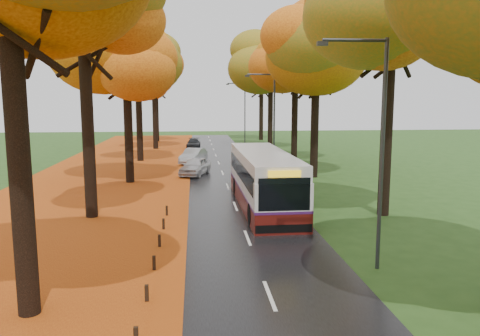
{
  "coord_description": "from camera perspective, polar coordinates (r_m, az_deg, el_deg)",
  "views": [
    {
      "loc": [
        -2.21,
        -7.41,
        5.99
      ],
      "look_at": [
        0.0,
        15.33,
        2.6
      ],
      "focal_mm": 35.0,
      "sensor_mm": 36.0,
      "label": 1
    }
  ],
  "objects": [
    {
      "name": "trees_left",
      "position": [
        35.01,
        -14.12,
        14.01
      ],
      "size": [
        9.2,
        74.0,
        13.88
      ],
      "color": "black",
      "rests_on": "ground"
    },
    {
      "name": "streetlamp_near",
      "position": [
        16.64,
        16.22,
        3.71
      ],
      "size": [
        2.45,
        0.18,
        8.0
      ],
      "color": "#333538",
      "rests_on": "ground"
    },
    {
      "name": "car_silver",
      "position": [
        43.51,
        -5.7,
        1.47
      ],
      "size": [
        2.75,
        4.48,
        1.39
      ],
      "primitive_type": "imported",
      "rotation": [
        0.0,
        0.0,
        -0.33
      ],
      "color": "#9DA0A4",
      "rests_on": "road"
    },
    {
      "name": "bollard_row",
      "position": [
        13.48,
        -11.87,
        -16.91
      ],
      "size": [
        0.11,
        23.51,
        0.52
      ],
      "color": "black",
      "rests_on": "ground"
    },
    {
      "name": "leaf_verge",
      "position": [
        33.65,
        -17.12,
        -2.17
      ],
      "size": [
        12.0,
        90.0,
        0.02
      ],
      "primitive_type": "cube",
      "color": "maroon",
      "rests_on": "ground"
    },
    {
      "name": "car_white",
      "position": [
        36.88,
        -5.49,
        0.22
      ],
      "size": [
        2.86,
        4.42,
        1.4
      ],
      "primitive_type": "imported",
      "rotation": [
        0.0,
        0.0,
        -0.32
      ],
      "color": "#B9B9BD",
      "rests_on": "road"
    },
    {
      "name": "car_dark",
      "position": [
        57.18,
        -5.68,
        3.0
      ],
      "size": [
        1.8,
        3.98,
        1.13
      ],
      "primitive_type": "imported",
      "rotation": [
        0.0,
        0.0,
        -0.05
      ],
      "color": "black",
      "rests_on": "road"
    },
    {
      "name": "streetlamp_mid",
      "position": [
        37.93,
        3.81,
        6.5
      ],
      "size": [
        2.45,
        0.18,
        8.0
      ],
      "color": "#333538",
      "rests_on": "ground"
    },
    {
      "name": "road",
      "position": [
        33.03,
        -1.63,
        -1.97
      ],
      "size": [
        6.5,
        90.0,
        0.04
      ],
      "primitive_type": "cube",
      "color": "black",
      "rests_on": "ground"
    },
    {
      "name": "leaf_drift",
      "position": [
        32.96,
        -6.93,
        -2.01
      ],
      "size": [
        0.9,
        90.0,
        0.01
      ],
      "primitive_type": "cube",
      "color": "#C76214",
      "rests_on": "road"
    },
    {
      "name": "bus",
      "position": [
        25.99,
        2.89,
        -1.24
      ],
      "size": [
        2.77,
        11.53,
        3.03
      ],
      "rotation": [
        0.0,
        0.0,
        0.01
      ],
      "color": "#4F100C",
      "rests_on": "road"
    },
    {
      "name": "centre_line",
      "position": [
        33.02,
        -1.63,
        -1.93
      ],
      "size": [
        0.12,
        90.0,
        0.01
      ],
      "primitive_type": "cube",
      "color": "silver",
      "rests_on": "road"
    },
    {
      "name": "trees_right",
      "position": [
        35.78,
        10.02,
        14.25
      ],
      "size": [
        9.3,
        74.2,
        13.96
      ],
      "color": "black",
      "rests_on": "ground"
    },
    {
      "name": "streetlamp_far",
      "position": [
        59.74,
        0.36,
        7.22
      ],
      "size": [
        2.45,
        0.18,
        8.0
      ],
      "color": "#333538",
      "rests_on": "ground"
    }
  ]
}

